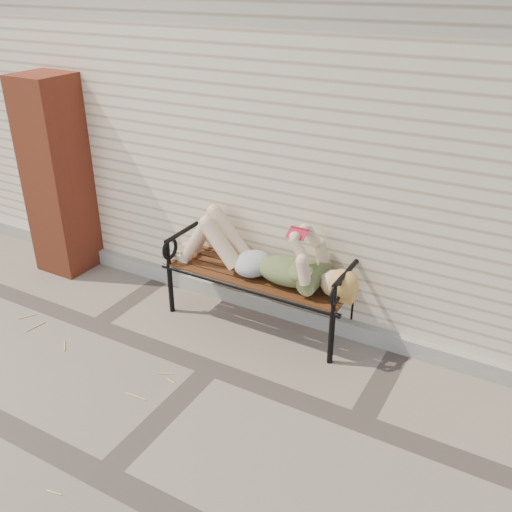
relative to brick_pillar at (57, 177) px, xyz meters
The scene contains 6 objects.
ground 2.62m from the brick_pillar, 18.06° to the right, with size 80.00×80.00×0.00m, color #7C6A5F.
house_wall 3.26m from the brick_pillar, 44.37° to the left, with size 8.00×4.00×3.00m, color beige.
foundation_strip 2.49m from the brick_pillar, ahead, with size 8.00×0.10×0.15m, color #ACA99C.
brick_pillar is the anchor object (origin of this frame).
garden_bench 2.33m from the brick_pillar, ahead, with size 1.80×0.72×1.17m.
reading_woman 2.34m from the brick_pillar, ahead, with size 1.70×0.39×0.54m.
Camera 1 is at (2.11, -3.02, 2.87)m, focal length 40.00 mm.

